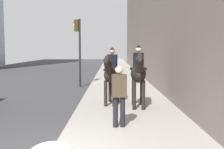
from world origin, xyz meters
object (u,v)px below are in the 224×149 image
mounted_horse_far (138,73)px  traffic_light_near_curb (78,42)px  mounted_horse_near (112,73)px  pedestrian_greeting (119,92)px

mounted_horse_far → traffic_light_near_curb: bearing=-153.0°
mounted_horse_near → pedestrian_greeting: size_ratio=1.32×
mounted_horse_near → traffic_light_near_curb: (5.95, 1.98, 1.38)m
mounted_horse_near → traffic_light_near_curb: size_ratio=0.55×
pedestrian_greeting → traffic_light_near_curb: bearing=8.2°
pedestrian_greeting → mounted_horse_far: bearing=-22.1°
mounted_horse_near → mounted_horse_far: mounted_horse_far is taller
mounted_horse_far → traffic_light_near_curb: (6.54, 2.96, 1.31)m
mounted_horse_near → mounted_horse_far: size_ratio=0.97×
mounted_horse_far → traffic_light_near_curb: 7.29m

